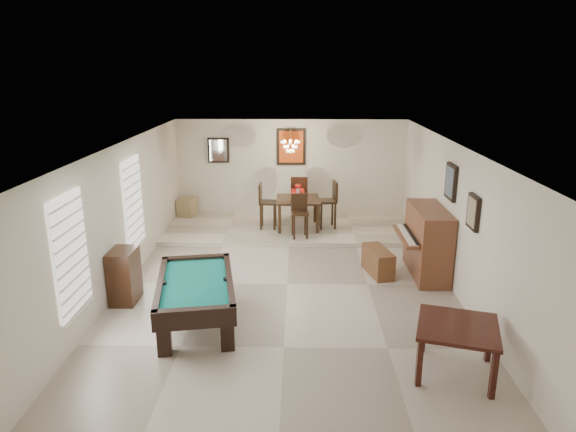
{
  "coord_description": "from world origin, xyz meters",
  "views": [
    {
      "loc": [
        0.2,
        -8.83,
        3.91
      ],
      "look_at": [
        0.0,
        0.6,
        1.15
      ],
      "focal_mm": 32.0,
      "sensor_mm": 36.0,
      "label": 1
    }
  ],
  "objects_px": {
    "flower_vase": "(298,188)",
    "chandelier": "(290,142)",
    "pool_table": "(196,303)",
    "dining_chair_south": "(300,216)",
    "corner_bench": "(187,207)",
    "apothecary_chest": "(124,276)",
    "piano_bench": "(378,261)",
    "dining_table": "(298,211)",
    "upright_piano": "(419,242)",
    "dining_chair_west": "(268,206)",
    "square_table": "(456,349)",
    "dining_chair_east": "(327,205)",
    "dining_chair_north": "(300,197)"
  },
  "relations": [
    {
      "from": "square_table",
      "to": "dining_chair_south",
      "type": "bearing_deg",
      "value": 111.32
    },
    {
      "from": "dining_chair_east",
      "to": "chandelier",
      "type": "bearing_deg",
      "value": -100.29
    },
    {
      "from": "pool_table",
      "to": "dining_chair_south",
      "type": "distance_m",
      "value": 4.28
    },
    {
      "from": "upright_piano",
      "to": "corner_bench",
      "type": "relative_size",
      "value": 3.12
    },
    {
      "from": "pool_table",
      "to": "apothecary_chest",
      "type": "relative_size",
      "value": 2.27
    },
    {
      "from": "dining_chair_west",
      "to": "corner_bench",
      "type": "bearing_deg",
      "value": 66.71
    },
    {
      "from": "upright_piano",
      "to": "dining_chair_east",
      "type": "relative_size",
      "value": 1.4
    },
    {
      "from": "flower_vase",
      "to": "chandelier",
      "type": "bearing_deg",
      "value": 161.75
    },
    {
      "from": "square_table",
      "to": "apothecary_chest",
      "type": "bearing_deg",
      "value": 157.76
    },
    {
      "from": "chandelier",
      "to": "square_table",
      "type": "bearing_deg",
      "value": -69.33
    },
    {
      "from": "flower_vase",
      "to": "dining_chair_south",
      "type": "bearing_deg",
      "value": -86.45
    },
    {
      "from": "dining_chair_east",
      "to": "dining_chair_north",
      "type": "bearing_deg",
      "value": -146.19
    },
    {
      "from": "flower_vase",
      "to": "dining_chair_east",
      "type": "relative_size",
      "value": 0.22
    },
    {
      "from": "pool_table",
      "to": "piano_bench",
      "type": "height_order",
      "value": "pool_table"
    },
    {
      "from": "dining_chair_north",
      "to": "chandelier",
      "type": "distance_m",
      "value": 1.69
    },
    {
      "from": "flower_vase",
      "to": "chandelier",
      "type": "xyz_separation_m",
      "value": [
        -0.19,
        0.06,
        1.1
      ]
    },
    {
      "from": "pool_table",
      "to": "corner_bench",
      "type": "bearing_deg",
      "value": 92.97
    },
    {
      "from": "square_table",
      "to": "dining_chair_west",
      "type": "height_order",
      "value": "dining_chair_west"
    },
    {
      "from": "pool_table",
      "to": "square_table",
      "type": "height_order",
      "value": "pool_table"
    },
    {
      "from": "dining_table",
      "to": "dining_chair_north",
      "type": "bearing_deg",
      "value": 87.04
    },
    {
      "from": "dining_table",
      "to": "dining_chair_north",
      "type": "xyz_separation_m",
      "value": [
        0.04,
        0.77,
        0.14
      ]
    },
    {
      "from": "piano_bench",
      "to": "upright_piano",
      "type": "bearing_deg",
      "value": -0.19
    },
    {
      "from": "piano_bench",
      "to": "dining_chair_east",
      "type": "bearing_deg",
      "value": 108.26
    },
    {
      "from": "apothecary_chest",
      "to": "chandelier",
      "type": "relative_size",
      "value": 1.55
    },
    {
      "from": "dining_chair_north",
      "to": "pool_table",
      "type": "bearing_deg",
      "value": 77.5
    },
    {
      "from": "dining_table",
      "to": "flower_vase",
      "type": "bearing_deg",
      "value": 0.0
    },
    {
      "from": "piano_bench",
      "to": "apothecary_chest",
      "type": "xyz_separation_m",
      "value": [
        -4.53,
        -1.31,
        0.21
      ]
    },
    {
      "from": "chandelier",
      "to": "apothecary_chest",
      "type": "bearing_deg",
      "value": -124.95
    },
    {
      "from": "apothecary_chest",
      "to": "flower_vase",
      "type": "relative_size",
      "value": 3.69
    },
    {
      "from": "piano_bench",
      "to": "dining_chair_east",
      "type": "height_order",
      "value": "dining_chair_east"
    },
    {
      "from": "chandelier",
      "to": "flower_vase",
      "type": "bearing_deg",
      "value": -18.25
    },
    {
      "from": "piano_bench",
      "to": "flower_vase",
      "type": "height_order",
      "value": "flower_vase"
    },
    {
      "from": "apothecary_chest",
      "to": "corner_bench",
      "type": "bearing_deg",
      "value": 89.43
    },
    {
      "from": "dining_chair_north",
      "to": "dining_chair_south",
      "type": "bearing_deg",
      "value": 94.25
    },
    {
      "from": "apothecary_chest",
      "to": "dining_chair_north",
      "type": "height_order",
      "value": "dining_chair_north"
    },
    {
      "from": "piano_bench",
      "to": "apothecary_chest",
      "type": "relative_size",
      "value": 0.98
    },
    {
      "from": "chandelier",
      "to": "upright_piano",
      "type": "bearing_deg",
      "value": -46.39
    },
    {
      "from": "corner_bench",
      "to": "apothecary_chest",
      "type": "bearing_deg",
      "value": -90.57
    },
    {
      "from": "dining_chair_east",
      "to": "chandelier",
      "type": "xyz_separation_m",
      "value": [
        -0.89,
        0.04,
        1.51
      ]
    },
    {
      "from": "pool_table",
      "to": "dining_chair_west",
      "type": "bearing_deg",
      "value": 69.27
    },
    {
      "from": "apothecary_chest",
      "to": "pool_table",
      "type": "bearing_deg",
      "value": -29.53
    },
    {
      "from": "dining_chair_north",
      "to": "dining_chair_west",
      "type": "bearing_deg",
      "value": 50.87
    },
    {
      "from": "dining_chair_east",
      "to": "chandelier",
      "type": "height_order",
      "value": "chandelier"
    },
    {
      "from": "flower_vase",
      "to": "dining_chair_east",
      "type": "height_order",
      "value": "dining_chair_east"
    },
    {
      "from": "piano_bench",
      "to": "apothecary_chest",
      "type": "height_order",
      "value": "apothecary_chest"
    },
    {
      "from": "upright_piano",
      "to": "piano_bench",
      "type": "bearing_deg",
      "value": 179.81
    },
    {
      "from": "piano_bench",
      "to": "dining_chair_west",
      "type": "relative_size",
      "value": 0.83
    },
    {
      "from": "flower_vase",
      "to": "chandelier",
      "type": "relative_size",
      "value": 0.42
    },
    {
      "from": "upright_piano",
      "to": "chandelier",
      "type": "xyz_separation_m",
      "value": [
        -2.53,
        2.66,
        1.54
      ]
    },
    {
      "from": "upright_piano",
      "to": "corner_bench",
      "type": "distance_m",
      "value": 6.37
    }
  ]
}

